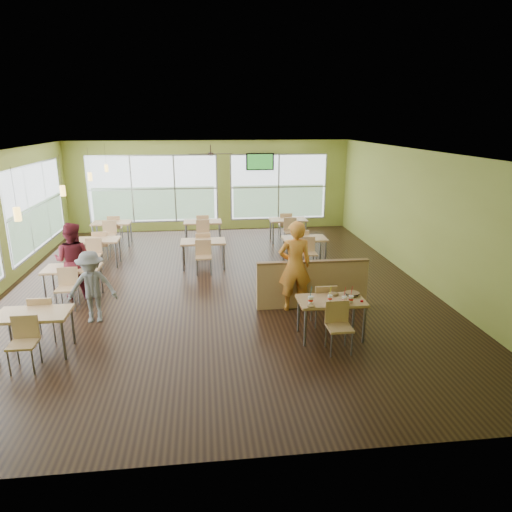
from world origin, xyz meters
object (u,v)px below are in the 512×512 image
man_plaid (295,266)px  food_basket (352,294)px  main_table (331,305)px  half_wall_divider (312,284)px

man_plaid → food_basket: bearing=123.8°
main_table → half_wall_divider: half_wall_divider is taller
man_plaid → food_basket: 1.50m
main_table → man_plaid: bearing=106.8°
main_table → half_wall_divider: (0.00, 1.45, -0.11)m
half_wall_divider → man_plaid: bearing=-167.9°
half_wall_divider → food_basket: (0.44, -1.31, 0.26)m
half_wall_divider → man_plaid: man_plaid is taller
food_basket → main_table: bearing=-162.2°
half_wall_divider → food_basket: size_ratio=8.81×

